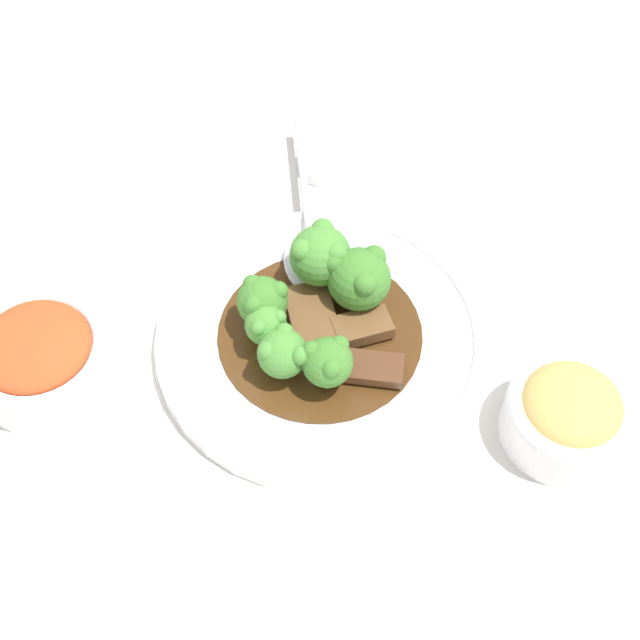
{
  "coord_description": "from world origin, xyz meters",
  "views": [
    {
      "loc": [
        -0.12,
        0.39,
        0.6
      ],
      "look_at": [
        0.0,
        0.0,
        0.03
      ],
      "focal_mm": 50.0,
      "sensor_mm": 36.0,
      "label": 1
    }
  ],
  "objects_px": {
    "side_bowl_appetizer": "(568,414)",
    "broccoli_floret_3": "(327,362)",
    "beef_strip_1": "(312,317)",
    "main_plate": "(320,337)",
    "beef_strip_2": "(362,327)",
    "broccoli_floret_4": "(320,255)",
    "serving_spoon": "(311,249)",
    "side_bowl_kimchi": "(39,356)",
    "broccoli_floret_5": "(266,324)",
    "sauce_dish": "(329,161)",
    "broccoli_floret_2": "(262,301)",
    "broccoli_floret_0": "(359,278)",
    "broccoli_floret_1": "(282,353)",
    "beef_strip_0": "(366,367)"
  },
  "relations": [
    {
      "from": "side_bowl_appetizer",
      "to": "broccoli_floret_3",
      "type": "bearing_deg",
      "value": 6.38
    },
    {
      "from": "beef_strip_1",
      "to": "main_plate",
      "type": "bearing_deg",
      "value": 140.36
    },
    {
      "from": "beef_strip_2",
      "to": "broccoli_floret_4",
      "type": "xyz_separation_m",
      "value": [
        0.05,
        -0.04,
        0.03
      ]
    },
    {
      "from": "serving_spoon",
      "to": "side_bowl_appetizer",
      "type": "height_order",
      "value": "side_bowl_appetizer"
    },
    {
      "from": "side_bowl_kimchi",
      "to": "side_bowl_appetizer",
      "type": "height_order",
      "value": "side_bowl_appetizer"
    },
    {
      "from": "broccoli_floret_3",
      "to": "broccoli_floret_5",
      "type": "bearing_deg",
      "value": -18.89
    },
    {
      "from": "beef_strip_1",
      "to": "sauce_dish",
      "type": "height_order",
      "value": "beef_strip_1"
    },
    {
      "from": "broccoli_floret_2",
      "to": "broccoli_floret_4",
      "type": "relative_size",
      "value": 0.83
    },
    {
      "from": "side_bowl_appetizer",
      "to": "main_plate",
      "type": "bearing_deg",
      "value": -6.73
    },
    {
      "from": "broccoli_floret_0",
      "to": "broccoli_floret_1",
      "type": "xyz_separation_m",
      "value": [
        0.04,
        0.08,
        -0.01
      ]
    },
    {
      "from": "side_bowl_appetizer",
      "to": "beef_strip_2",
      "type": "bearing_deg",
      "value": -11.08
    },
    {
      "from": "broccoli_floret_0",
      "to": "broccoli_floret_4",
      "type": "xyz_separation_m",
      "value": [
        0.04,
        -0.01,
        0.0
      ]
    },
    {
      "from": "broccoli_floret_1",
      "to": "side_bowl_appetizer",
      "type": "distance_m",
      "value": 0.22
    },
    {
      "from": "broccoli_floret_4",
      "to": "broccoli_floret_2",
      "type": "bearing_deg",
      "value": 59.9
    },
    {
      "from": "serving_spoon",
      "to": "side_bowl_appetizer",
      "type": "bearing_deg",
      "value": 156.98
    },
    {
      "from": "beef_strip_2",
      "to": "broccoli_floret_3",
      "type": "distance_m",
      "value": 0.06
    },
    {
      "from": "broccoli_floret_2",
      "to": "sauce_dish",
      "type": "height_order",
      "value": "broccoli_floret_2"
    },
    {
      "from": "broccoli_floret_3",
      "to": "side_bowl_kimchi",
      "type": "xyz_separation_m",
      "value": [
        0.22,
        0.05,
        -0.02
      ]
    },
    {
      "from": "beef_strip_0",
      "to": "side_bowl_kimchi",
      "type": "xyz_separation_m",
      "value": [
        0.24,
        0.07,
        0.0
      ]
    },
    {
      "from": "beef_strip_0",
      "to": "main_plate",
      "type": "bearing_deg",
      "value": -29.01
    },
    {
      "from": "broccoli_floret_5",
      "to": "serving_spoon",
      "type": "height_order",
      "value": "broccoli_floret_5"
    },
    {
      "from": "broccoli_floret_1",
      "to": "side_bowl_kimchi",
      "type": "height_order",
      "value": "broccoli_floret_1"
    },
    {
      "from": "broccoli_floret_0",
      "to": "broccoli_floret_4",
      "type": "relative_size",
      "value": 0.93
    },
    {
      "from": "broccoli_floret_5",
      "to": "side_bowl_appetizer",
      "type": "height_order",
      "value": "broccoli_floret_5"
    },
    {
      "from": "main_plate",
      "to": "sauce_dish",
      "type": "bearing_deg",
      "value": -75.29
    },
    {
      "from": "broccoli_floret_2",
      "to": "broccoli_floret_3",
      "type": "height_order",
      "value": "broccoli_floret_2"
    },
    {
      "from": "broccoli_floret_0",
      "to": "broccoli_floret_5",
      "type": "distance_m",
      "value": 0.08
    },
    {
      "from": "beef_strip_2",
      "to": "broccoli_floret_4",
      "type": "relative_size",
      "value": 0.9
    },
    {
      "from": "beef_strip_2",
      "to": "serving_spoon",
      "type": "height_order",
      "value": "serving_spoon"
    },
    {
      "from": "beef_strip_2",
      "to": "broccoli_floret_0",
      "type": "relative_size",
      "value": 0.97
    },
    {
      "from": "broccoli_floret_3",
      "to": "serving_spoon",
      "type": "bearing_deg",
      "value": -67.05
    },
    {
      "from": "sauce_dish",
      "to": "main_plate",
      "type": "bearing_deg",
      "value": 104.71
    },
    {
      "from": "broccoli_floret_4",
      "to": "side_bowl_kimchi",
      "type": "bearing_deg",
      "value": 37.16
    },
    {
      "from": "main_plate",
      "to": "sauce_dish",
      "type": "relative_size",
      "value": 4.37
    },
    {
      "from": "serving_spoon",
      "to": "side_bowl_kimchi",
      "type": "distance_m",
      "value": 0.24
    },
    {
      "from": "beef_strip_1",
      "to": "side_bowl_kimchi",
      "type": "relative_size",
      "value": 0.64
    },
    {
      "from": "beef_strip_2",
      "to": "broccoli_floret_5",
      "type": "xyz_separation_m",
      "value": [
        0.07,
        0.03,
        0.02
      ]
    },
    {
      "from": "main_plate",
      "to": "broccoli_floret_1",
      "type": "relative_size",
      "value": 6.08
    },
    {
      "from": "broccoli_floret_2",
      "to": "side_bowl_kimchi",
      "type": "bearing_deg",
      "value": 29.4
    },
    {
      "from": "beef_strip_2",
      "to": "main_plate",
      "type": "bearing_deg",
      "value": 15.93
    },
    {
      "from": "broccoli_floret_1",
      "to": "broccoli_floret_5",
      "type": "bearing_deg",
      "value": -44.32
    },
    {
      "from": "beef_strip_2",
      "to": "broccoli_floret_5",
      "type": "height_order",
      "value": "broccoli_floret_5"
    },
    {
      "from": "broccoli_floret_3",
      "to": "broccoli_floret_5",
      "type": "distance_m",
      "value": 0.06
    },
    {
      "from": "beef_strip_0",
      "to": "beef_strip_2",
      "type": "xyz_separation_m",
      "value": [
        0.01,
        -0.03,
        0.0
      ]
    },
    {
      "from": "main_plate",
      "to": "beef_strip_0",
      "type": "distance_m",
      "value": 0.05
    },
    {
      "from": "beef_strip_2",
      "to": "beef_strip_0",
      "type": "bearing_deg",
      "value": 110.97
    },
    {
      "from": "broccoli_floret_1",
      "to": "broccoli_floret_5",
      "type": "xyz_separation_m",
      "value": [
        0.02,
        -0.02,
        0.0
      ]
    },
    {
      "from": "broccoli_floret_3",
      "to": "broccoli_floret_4",
      "type": "xyz_separation_m",
      "value": [
        0.03,
        -0.09,
        0.01
      ]
    },
    {
      "from": "broccoli_floret_3",
      "to": "side_bowl_kimchi",
      "type": "relative_size",
      "value": 0.42
    },
    {
      "from": "beef_strip_1",
      "to": "serving_spoon",
      "type": "relative_size",
      "value": 0.35
    }
  ]
}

